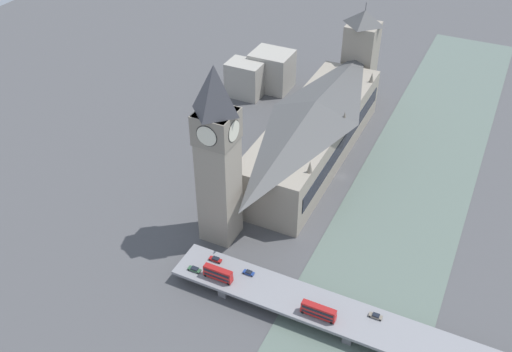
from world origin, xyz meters
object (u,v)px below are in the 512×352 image
at_px(parliament_hall, 314,130).
at_px(double_decker_bus_lead, 318,311).
at_px(road_bridge, 354,321).
at_px(victoria_tower, 360,55).
at_px(double_decker_bus_mid, 218,273).
at_px(car_southbound_mid, 194,269).
at_px(car_northbound_mid, 376,316).
at_px(car_southbound_lead, 249,273).
at_px(clock_tower, 218,153).
at_px(car_northbound_lead, 215,259).

distance_m(parliament_hall, double_decker_bus_lead, 98.51).
bearing_deg(road_bridge, victoria_tower, -72.63).
distance_m(double_decker_bus_mid, car_southbound_mid, 9.68).
relative_size(victoria_tower, car_northbound_mid, 11.93).
relative_size(double_decker_bus_mid, car_southbound_lead, 2.70).
distance_m(road_bridge, car_southbound_lead, 39.86).
xyz_separation_m(road_bridge, car_southbound_mid, (57.75, 3.89, 1.74)).
relative_size(road_bridge, double_decker_bus_lead, 10.94).
bearing_deg(car_southbound_mid, double_decker_bus_lead, 179.85).
bearing_deg(parliament_hall, car_northbound_mid, 122.96).
bearing_deg(double_decker_bus_mid, car_northbound_mid, -172.29).
bearing_deg(double_decker_bus_lead, victoria_tower, -76.77).
height_order(clock_tower, car_northbound_mid, clock_tower).
xyz_separation_m(double_decker_bus_mid, car_northbound_mid, (-54.34, -7.36, -2.03)).
bearing_deg(double_decker_bus_lead, road_bridge, -159.91).
bearing_deg(car_northbound_mid, car_northbound_lead, 0.12).
bearing_deg(car_northbound_mid, road_bridge, 31.58).
distance_m(road_bridge, car_northbound_mid, 7.31).
relative_size(parliament_hall, clock_tower, 1.49).
xyz_separation_m(car_northbound_lead, car_southbound_lead, (-13.69, 0.58, -0.10)).
height_order(car_northbound_mid, car_southbound_lead, car_northbound_mid).
xyz_separation_m(clock_tower, road_bridge, (-61.26, 22.28, -34.67)).
bearing_deg(car_northbound_lead, car_northbound_mid, -179.88).
bearing_deg(car_southbound_mid, double_decker_bus_mid, -178.45).
relative_size(parliament_hall, victoria_tower, 2.07).
xyz_separation_m(clock_tower, car_northbound_mid, (-67.32, 18.56, -32.95)).
height_order(double_decker_bus_lead, double_decker_bus_mid, double_decker_bus_mid).
bearing_deg(road_bridge, double_decker_bus_lead, 20.09).
relative_size(car_northbound_lead, car_southbound_lead, 1.19).
relative_size(parliament_hall, car_northbound_lead, 22.81).
distance_m(parliament_hall, car_southbound_mid, 91.89).
xyz_separation_m(road_bridge, double_decker_bus_lead, (10.98, 4.01, 3.68)).
height_order(victoria_tower, double_decker_bus_mid, victoria_tower).
bearing_deg(car_northbound_mid, victoria_tower, -70.15).
bearing_deg(car_southbound_lead, parliament_hall, -84.40).
distance_m(clock_tower, car_southbound_lead, 43.85).
bearing_deg(road_bridge, clock_tower, -19.99).
bearing_deg(car_northbound_mid, car_southbound_mid, 6.80).
distance_m(car_northbound_lead, car_northbound_mid, 59.45).
distance_m(double_decker_bus_mid, car_northbound_mid, 54.88).
relative_size(double_decker_bus_lead, car_southbound_lead, 2.97).
relative_size(parliament_hall, car_northbound_mid, 24.68).
distance_m(parliament_hall, road_bridge, 99.94).
xyz_separation_m(car_northbound_lead, car_northbound_mid, (-59.45, -0.12, -0.07)).
height_order(clock_tower, double_decker_bus_lead, clock_tower).
relative_size(parliament_hall, car_southbound_mid, 22.68).
relative_size(clock_tower, double_decker_bus_mid, 6.76).
xyz_separation_m(road_bridge, car_northbound_mid, (-6.06, -3.72, 1.72)).
bearing_deg(victoria_tower, car_southbound_lead, 93.16).
relative_size(clock_tower, road_bridge, 0.56).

